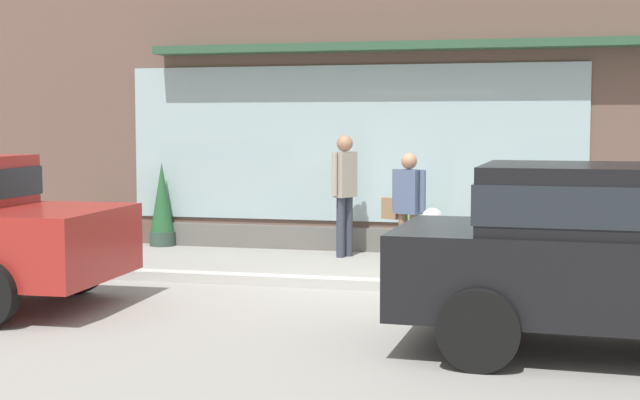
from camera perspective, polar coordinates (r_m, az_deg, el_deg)
name	(u,v)px	position (r m, az deg, el deg)	size (l,w,h in m)	color
ground_plane	(361,286)	(11.05, 2.56, -5.34)	(60.00, 60.00, 0.00)	gray
curb_strip	(358,284)	(10.85, 2.35, -5.21)	(14.00, 0.24, 0.12)	#B2B2AD
storefront	(402,106)	(14.02, 5.10, 5.85)	(14.00, 0.81, 4.50)	brown
fire_hydrant	(432,244)	(11.35, 6.96, -2.71)	(0.41, 0.38, 0.91)	#B2B2B7
pedestrian_with_handbag	(407,203)	(12.02, 5.43, -0.20)	(0.63, 0.42, 1.56)	brown
pedestrian_passerby	(345,185)	(13.33, 1.54, 0.96)	(0.34, 0.46, 1.77)	#333847
parked_car_black	(638,248)	(8.11, 19.11, -2.80)	(4.23, 2.08, 1.59)	black
potted_plant_doorstep	(98,225)	(14.91, -13.61, -1.53)	(0.33, 0.33, 0.63)	#9E6042
potted_plant_by_entrance	(419,232)	(13.58, 6.12, -1.99)	(0.49, 0.49, 0.70)	#9E6042
potted_plant_low_front	(616,246)	(13.38, 17.86, -2.75)	(0.35, 0.35, 0.48)	#33473D
potted_plant_window_right	(162,205)	(14.80, -9.75, -0.33)	(0.41, 0.41, 1.33)	#33473D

